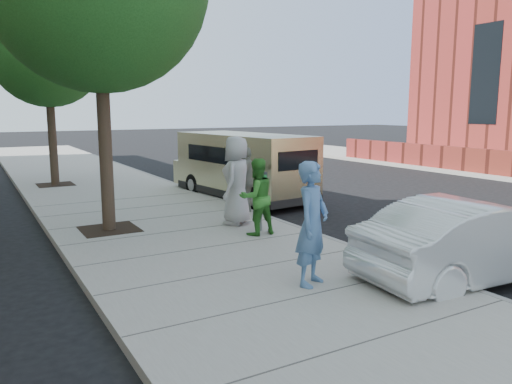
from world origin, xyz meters
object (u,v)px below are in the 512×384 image
tree_far (48,45)px  person_green_shirt (257,197)px  van (242,165)px  sedan (475,240)px  parking_meter (261,188)px  person_gray_shirt (237,180)px  person_officer (312,224)px  person_striped_polo (247,180)px

tree_far → person_green_shirt: bearing=-75.2°
tree_far → van: tree_far is taller
tree_far → sedan: (4.34, -13.50, -4.21)m
parking_meter → van: (1.86, 4.29, -0.01)m
tree_far → person_gray_shirt: (2.64, -8.52, -3.73)m
parking_meter → person_officer: person_officer is taller
person_green_shirt → sedan: bearing=114.8°
tree_far → sedan: tree_far is taller
parking_meter → sedan: bearing=-60.5°
tree_far → sedan: bearing=-72.2°
van → person_green_shirt: (-2.11, -4.54, -0.12)m
tree_far → parking_meter: size_ratio=5.07×
tree_far → person_striped_polo: bearing=-65.3°
tree_far → person_green_shirt: size_ratio=4.04×
parking_meter → sedan: 4.43m
person_gray_shirt → sedan: bearing=64.3°
sedan → person_green_shirt: person_green_shirt is taller
person_green_shirt → person_striped_polo: (0.92, 2.10, 0.03)m
parking_meter → person_green_shirt: (-0.25, -0.24, -0.12)m
parking_meter → van: 4.68m
van → person_officer: 8.11m
sedan → person_officer: size_ratio=2.21×
van → person_green_shirt: van is taller
parking_meter → person_officer: (-1.05, -3.27, 0.00)m
tree_far → person_officer: 13.32m
person_green_shirt → person_striped_polo: 2.29m
sedan → person_gray_shirt: 5.28m
parking_meter → van: size_ratio=0.23×
person_striped_polo → parking_meter: bearing=22.2°
person_officer → person_green_shirt: bearing=45.6°
person_green_shirt → person_officer: bearing=75.1°
person_officer → tree_far: bearing=68.2°
person_gray_shirt → person_striped_polo: person_gray_shirt is taller
person_striped_polo → person_green_shirt: bearing=18.5°
van → person_gray_shirt: person_gray_shirt is taller
person_officer → parking_meter: bearing=42.6°
parking_meter → person_gray_shirt: (-0.14, 0.85, 0.08)m
person_officer → person_striped_polo: 5.41m
person_officer → person_gray_shirt: size_ratio=0.93×
person_green_shirt → person_striped_polo: size_ratio=0.96×
tree_far → person_officer: size_ratio=3.48×
person_gray_shirt → parking_meter: bearing=54.8°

